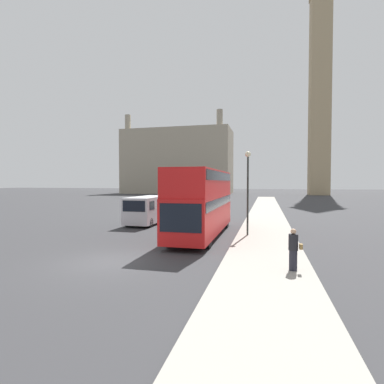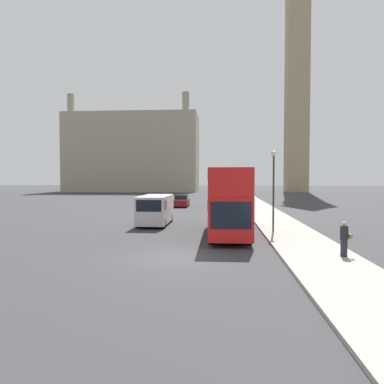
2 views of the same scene
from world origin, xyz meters
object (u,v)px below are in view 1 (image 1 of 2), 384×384
object	(u,v)px
white_van	(148,209)
parked_sedan	(198,202)
pedestrian	(293,250)
red_double_decker_bus	(203,199)
clock_tower	(320,55)
street_lamp	(248,180)

from	to	relation	value
white_van	parked_sedan	distance (m)	18.41
white_van	pedestrian	world-z (taller)	white_van
red_double_decker_bus	parked_sedan	bearing A→B (deg)	103.70
parked_sedan	white_van	bearing A→B (deg)	-90.53
clock_tower	street_lamp	size ratio (longest dim) A/B	14.05
street_lamp	red_double_decker_bus	bearing A→B (deg)	-178.05
red_double_decker_bus	parked_sedan	xyz separation A→B (m)	(-5.54, 22.74, -1.75)
red_double_decker_bus	white_van	xyz separation A→B (m)	(-5.71, 4.34, -1.17)
pedestrian	parked_sedan	distance (m)	31.93
white_van	parked_sedan	world-z (taller)	white_van
clock_tower	pedestrian	bearing A→B (deg)	-99.62
red_double_decker_bus	pedestrian	distance (m)	9.09
white_van	pedestrian	xyz separation A→B (m)	(10.85, -11.69, -0.30)
red_double_decker_bus	parked_sedan	size ratio (longest dim) A/B	2.39
pedestrian	street_lamp	distance (m)	8.25
red_double_decker_bus	pedestrian	world-z (taller)	red_double_decker_bus
red_double_decker_bus	white_van	bearing A→B (deg)	142.80
street_lamp	parked_sedan	bearing A→B (deg)	110.55
red_double_decker_bus	parked_sedan	distance (m)	23.47
red_double_decker_bus	pedestrian	bearing A→B (deg)	-55.03
pedestrian	parked_sedan	xyz separation A→B (m)	(-10.68, 30.09, -0.28)
clock_tower	parked_sedan	bearing A→B (deg)	-116.49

